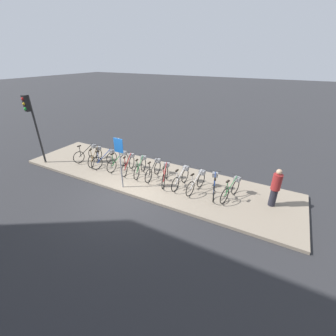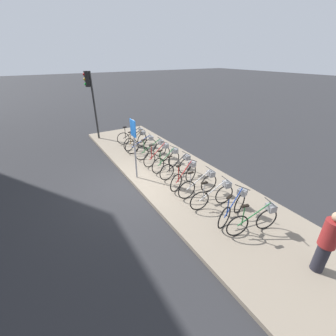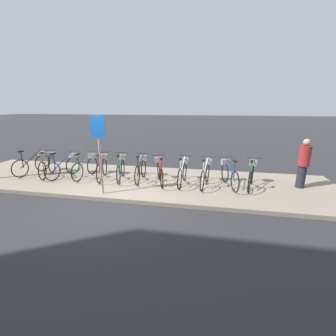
{
  "view_description": "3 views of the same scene",
  "coord_description": "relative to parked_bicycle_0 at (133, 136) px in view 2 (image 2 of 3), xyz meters",
  "views": [
    {
      "loc": [
        5.37,
        -6.24,
        5.33
      ],
      "look_at": [
        1.45,
        1.01,
        1.2
      ],
      "focal_mm": 24.0,
      "sensor_mm": 36.0,
      "label": 1
    },
    {
      "loc": [
        6.73,
        -2.63,
        4.4
      ],
      "look_at": [
        0.84,
        0.95,
        0.9
      ],
      "focal_mm": 24.0,
      "sensor_mm": 36.0,
      "label": 2
    },
    {
      "loc": [
        2.66,
        -5.45,
        2.64
      ],
      "look_at": [
        1.32,
        1.44,
        0.69
      ],
      "focal_mm": 24.0,
      "sensor_mm": 36.0,
      "label": 3
    }
  ],
  "objects": [
    {
      "name": "parked_bicycle_7",
      "position": [
        4.97,
        -0.14,
        0.0
      ],
      "size": [
        0.64,
        1.47,
        0.95
      ],
      "color": "black",
      "rests_on": "sidewalk"
    },
    {
      "name": "parked_bicycle_8",
      "position": [
        5.74,
        -0.06,
        0.0
      ],
      "size": [
        0.46,
        1.55,
        0.95
      ],
      "color": "black",
      "rests_on": "sidewalk"
    },
    {
      "name": "traffic_light",
      "position": [
        -1.84,
        -1.47,
        2.12
      ],
      "size": [
        0.24,
        0.4,
        3.55
      ],
      "color": "#2D2D2D",
      "rests_on": "sidewalk"
    },
    {
      "name": "ground_plane",
      "position": [
        3.96,
        -1.71,
        -0.55
      ],
      "size": [
        120.0,
        120.0,
        0.0
      ],
      "primitive_type": "plane",
      "color": "#2D2D30"
    },
    {
      "name": "parked_bicycle_2",
      "position": [
        1.41,
        -0.11,
        0.0
      ],
      "size": [
        0.53,
        1.52,
        0.95
      ],
      "color": "black",
      "rests_on": "sidewalk"
    },
    {
      "name": "parked_bicycle_0",
      "position": [
        0.0,
        0.0,
        0.0
      ],
      "size": [
        0.53,
        1.52,
        0.95
      ],
      "color": "black",
      "rests_on": "sidewalk"
    },
    {
      "name": "pedestrian",
      "position": [
        9.46,
        0.27,
        0.38
      ],
      "size": [
        0.34,
        0.34,
        1.55
      ],
      "color": "#23232D",
      "rests_on": "sidewalk"
    },
    {
      "name": "parked_bicycle_1",
      "position": [
        0.69,
        -0.1,
        0.0
      ],
      "size": [
        0.62,
        1.48,
        0.95
      ],
      "color": "black",
      "rests_on": "sidewalk"
    },
    {
      "name": "parked_bicycle_4",
      "position": [
        2.84,
        -0.04,
        0.0
      ],
      "size": [
        0.54,
        1.51,
        0.95
      ],
      "color": "black",
      "rests_on": "sidewalk"
    },
    {
      "name": "sidewalk",
      "position": [
        3.96,
        0.02,
        -0.49
      ],
      "size": [
        13.59,
        3.47,
        0.12
      ],
      "color": "gray",
      "rests_on": "ground_plane"
    },
    {
      "name": "parked_bicycle_9",
      "position": [
        6.49,
        -0.09,
        0.0
      ],
      "size": [
        0.46,
        1.54,
        0.95
      ],
      "color": "black",
      "rests_on": "sidewalk"
    },
    {
      "name": "parked_bicycle_6",
      "position": [
        4.26,
        0.03,
        0.0
      ],
      "size": [
        0.46,
        1.55,
        0.95
      ],
      "color": "black",
      "rests_on": "sidewalk"
    },
    {
      "name": "parked_bicycle_5",
      "position": [
        3.54,
        -0.01,
        0.0
      ],
      "size": [
        0.52,
        1.52,
        0.95
      ],
      "color": "black",
      "rests_on": "sidewalk"
    },
    {
      "name": "parked_bicycle_10",
      "position": [
        7.22,
        -0.02,
        0.0
      ],
      "size": [
        0.58,
        1.5,
        0.95
      ],
      "color": "black",
      "rests_on": "sidewalk"
    },
    {
      "name": "parked_bicycle_11",
      "position": [
        7.92,
        0.04,
        0.0
      ],
      "size": [
        0.54,
        1.51,
        0.95
      ],
      "color": "black",
      "rests_on": "sidewalk"
    },
    {
      "name": "sign_post",
      "position": [
        3.53,
        -1.42,
        1.12
      ],
      "size": [
        0.44,
        0.07,
        2.27
      ],
      "color": "#99999E",
      "rests_on": "sidewalk"
    },
    {
      "name": "parked_bicycle_3",
      "position": [
        2.2,
        0.0,
        0.0
      ],
      "size": [
        0.46,
        1.55,
        0.95
      ],
      "color": "black",
      "rests_on": "sidewalk"
    }
  ]
}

